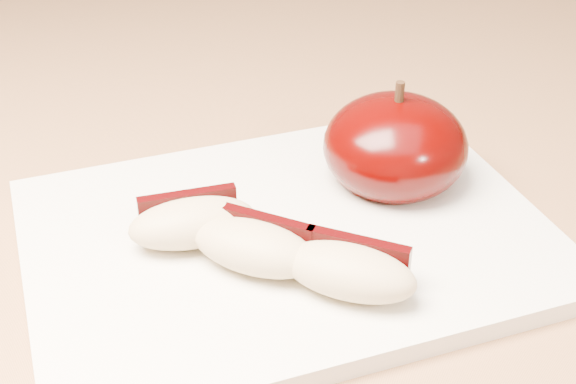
{
  "coord_description": "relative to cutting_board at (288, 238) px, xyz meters",
  "views": [
    {
      "loc": [
        -0.05,
        -0.01,
        1.17
      ],
      "look_at": [
        -0.03,
        0.35,
        0.94
      ],
      "focal_mm": 50.0,
      "sensor_mm": 36.0,
      "label": 1
    }
  ],
  "objects": [
    {
      "name": "apple_half",
      "position": [
        0.07,
        0.05,
        0.03
      ],
      "size": [
        0.1,
        0.1,
        0.07
      ],
      "rotation": [
        0.0,
        0.0,
        -0.22
      ],
      "color": "#2D0000",
      "rests_on": "cutting_board"
    },
    {
      "name": "back_cabinet",
      "position": [
        0.03,
        0.85,
        -0.44
      ],
      "size": [
        2.4,
        0.62,
        0.94
      ],
      "color": "silver",
      "rests_on": "ground"
    },
    {
      "name": "apple_wedge_c",
      "position": [
        0.03,
        -0.05,
        0.02
      ],
      "size": [
        0.08,
        0.06,
        0.02
      ],
      "rotation": [
        0.0,
        0.0,
        -0.44
      ],
      "color": "tan",
      "rests_on": "cutting_board"
    },
    {
      "name": "cutting_board",
      "position": [
        0.0,
        0.0,
        0.0
      ],
      "size": [
        0.33,
        0.28,
        0.01
      ],
      "primitive_type": "cube",
      "rotation": [
        0.0,
        0.0,
        0.28
      ],
      "color": "silver",
      "rests_on": "island_counter"
    },
    {
      "name": "apple_wedge_a",
      "position": [
        -0.05,
        -0.01,
        0.02
      ],
      "size": [
        0.07,
        0.05,
        0.02
      ],
      "rotation": [
        0.0,
        0.0,
        0.21
      ],
      "color": "tan",
      "rests_on": "cutting_board"
    },
    {
      "name": "apple_wedge_b",
      "position": [
        -0.02,
        -0.03,
        0.02
      ],
      "size": [
        0.08,
        0.06,
        0.02
      ],
      "rotation": [
        0.0,
        0.0,
        -0.49
      ],
      "color": "tan",
      "rests_on": "cutting_board"
    }
  ]
}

